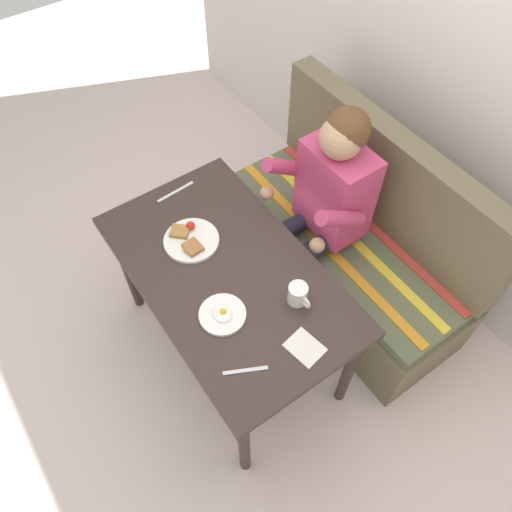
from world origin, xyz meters
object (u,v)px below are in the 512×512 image
fork (245,370)px  knife (176,192)px  couch (349,245)px  plate_breakfast (190,240)px  table (228,282)px  coffee_mug (298,294)px  person (323,199)px  napkin (305,348)px  plate_eggs (222,314)px

fork → knife: same height
couch → plate_breakfast: 0.94m
table → plate_breakfast: plate_breakfast is taller
couch → fork: size_ratio=8.47×
coffee_mug → fork: size_ratio=0.69×
coffee_mug → knife: coffee_mug is taller
plate_breakfast → person: bearing=77.0°
plate_breakfast → coffee_mug: (0.51, 0.20, 0.04)m
coffee_mug → fork: coffee_mug is taller
napkin → fork: (-0.05, -0.24, -0.00)m
plate_eggs → coffee_mug: (0.12, 0.29, 0.04)m
table → couch: couch is taller
couch → napkin: 0.94m
table → coffee_mug: 0.35m
plate_breakfast → fork: bearing=-12.6°
person → fork: size_ratio=7.13×
coffee_mug → plate_eggs: bearing=-112.1°
couch → person: size_ratio=1.19×
plate_eggs → fork: (0.25, -0.06, -0.01)m
table → plate_eggs: size_ratio=6.29×
fork → knife: size_ratio=0.85×
fork → couch: bearing=140.3°
person → table: bearing=-82.5°
napkin → fork: napkin is taller
plate_breakfast → plate_eggs: (0.39, -0.09, -0.00)m
plate_eggs → coffee_mug: bearing=67.9°
plate_breakfast → plate_eggs: 0.40m
plate_eggs → person: bearing=108.8°
knife → couch: bearing=49.9°
couch → person: 0.45m
coffee_mug → napkin: bearing=-30.0°
coffee_mug → knife: size_ratio=0.59×
couch → plate_breakfast: (-0.22, -0.81, 0.41)m
person → plate_eggs: bearing=-71.2°
table → napkin: (0.47, 0.05, 0.09)m
fork → plate_eggs: bearing=-166.2°
person → knife: bearing=-129.4°
fork → knife: 0.97m
person → plate_eggs: (0.25, -0.72, -0.00)m
plate_breakfast → napkin: (0.69, 0.10, -0.01)m
couch → plate_eggs: (0.17, -0.90, 0.41)m
fork → table: bearing=-177.6°
table → fork: fork is taller
plate_breakfast → napkin: bearing=7.9°
coffee_mug → napkin: size_ratio=0.85×
couch → coffee_mug: 0.81m
couch → person: (-0.08, -0.17, 0.41)m
person → fork: (0.49, -0.78, -0.01)m
coffee_mug → napkin: 0.22m
plate_eggs → plate_breakfast: bearing=167.7°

